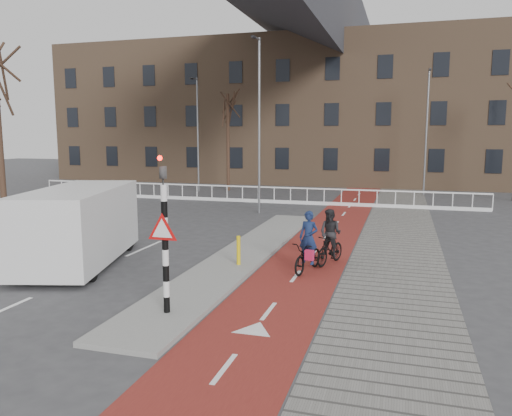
# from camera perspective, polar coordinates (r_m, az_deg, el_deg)

# --- Properties ---
(ground) EXTENTS (120.00, 120.00, 0.00)m
(ground) POSITION_cam_1_polar(r_m,az_deg,el_deg) (13.17, -3.80, -9.65)
(ground) COLOR #38383A
(ground) RESTS_ON ground
(bike_lane) EXTENTS (2.50, 60.00, 0.01)m
(bike_lane) POSITION_cam_1_polar(r_m,az_deg,el_deg) (22.30, 8.82, -2.23)
(bike_lane) COLOR maroon
(bike_lane) RESTS_ON ground
(sidewalk) EXTENTS (3.00, 60.00, 0.01)m
(sidewalk) POSITION_cam_1_polar(r_m,az_deg,el_deg) (22.11, 16.03, -2.55)
(sidewalk) COLOR slate
(sidewalk) RESTS_ON ground
(curb_island) EXTENTS (1.80, 16.00, 0.12)m
(curb_island) POSITION_cam_1_polar(r_m,az_deg,el_deg) (17.01, -1.34, -5.26)
(curb_island) COLOR gray
(curb_island) RESTS_ON ground
(traffic_signal) EXTENTS (0.80, 0.80, 3.68)m
(traffic_signal) POSITION_cam_1_polar(r_m,az_deg,el_deg) (11.11, -10.43, -2.56)
(traffic_signal) COLOR black
(traffic_signal) RESTS_ON curb_island
(bollard) EXTENTS (0.12, 0.12, 0.89)m
(bollard) POSITION_cam_1_polar(r_m,az_deg,el_deg) (15.32, -2.01, -4.85)
(bollard) COLOR #DBBA0C
(bollard) RESTS_ON curb_island
(cyclist_near) EXTENTS (1.00, 1.84, 1.83)m
(cyclist_near) POSITION_cam_1_polar(r_m,az_deg,el_deg) (14.99, 6.00, -4.97)
(cyclist_near) COLOR black
(cyclist_near) RESTS_ON bike_lane
(cyclist_far) EXTENTS (0.98, 1.67, 1.76)m
(cyclist_far) POSITION_cam_1_polar(r_m,az_deg,el_deg) (15.90, 8.47, -3.82)
(cyclist_far) COLOR black
(cyclist_far) RESTS_ON bike_lane
(van) EXTENTS (3.66, 6.01, 2.41)m
(van) POSITION_cam_1_polar(r_m,az_deg,el_deg) (16.64, -19.58, -1.80)
(van) COLOR silver
(van) RESTS_ON ground
(railing) EXTENTS (28.00, 0.10, 0.99)m
(railing) POSITION_cam_1_polar(r_m,az_deg,el_deg) (30.46, -1.56, 1.28)
(railing) COLOR silver
(railing) RESTS_ON ground
(townhouse_row) EXTENTS (46.00, 10.00, 15.90)m
(townhouse_row) POSITION_cam_1_polar(r_m,az_deg,el_deg) (44.51, 7.09, 13.14)
(townhouse_row) COLOR #7F6047
(townhouse_row) RESTS_ON ground
(tree_left) EXTENTS (0.25, 0.25, 7.54)m
(tree_left) POSITION_cam_1_polar(r_m,az_deg,el_deg) (22.94, -27.25, 6.71)
(tree_left) COLOR #321F16
(tree_left) RESTS_ON ground
(tree_mid) EXTENTS (0.24, 0.24, 6.98)m
(tree_mid) POSITION_cam_1_polar(r_m,az_deg,el_deg) (36.62, -3.22, 7.46)
(tree_mid) COLOR #321F16
(tree_mid) RESTS_ON ground
(streetlight_near) EXTENTS (0.12, 0.12, 8.87)m
(streetlight_near) POSITION_cam_1_polar(r_m,az_deg,el_deg) (25.83, 0.37, 9.18)
(streetlight_near) COLOR slate
(streetlight_near) RESTS_ON ground
(streetlight_left) EXTENTS (0.12, 0.12, 8.08)m
(streetlight_left) POSITION_cam_1_polar(r_m,az_deg,el_deg) (36.63, -6.66, 8.27)
(streetlight_left) COLOR slate
(streetlight_left) RESTS_ON ground
(streetlight_right) EXTENTS (0.12, 0.12, 8.36)m
(streetlight_right) POSITION_cam_1_polar(r_m,az_deg,el_deg) (35.70, 18.89, 8.11)
(streetlight_right) COLOR slate
(streetlight_right) RESTS_ON ground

